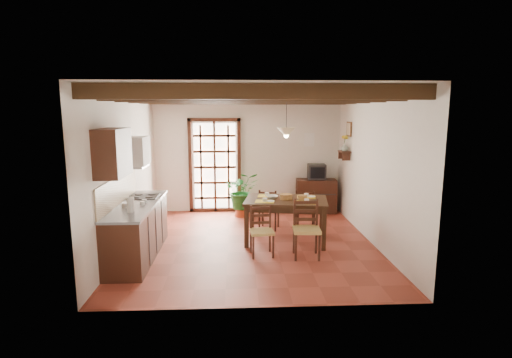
{
  "coord_description": "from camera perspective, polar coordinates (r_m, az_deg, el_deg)",
  "views": [
    {
      "loc": [
        -0.27,
        -7.18,
        2.46
      ],
      "look_at": [
        0.1,
        0.4,
        1.15
      ],
      "focal_mm": 28.0,
      "sensor_mm": 36.0,
      "label": 1
    }
  ],
  "objects": [
    {
      "name": "french_door",
      "position": [
        9.73,
        -5.9,
        2.15
      ],
      "size": [
        1.26,
        0.11,
        2.32
      ],
      "color": "white",
      "rests_on": "ground_plane"
    },
    {
      "name": "chair_far_right",
      "position": [
        8.36,
        7.05,
        -5.46
      ],
      "size": [
        0.49,
        0.47,
        0.86
      ],
      "rotation": [
        0.0,
        0.0,
        2.87
      ],
      "color": "tan",
      "rests_on": "ground_plane"
    },
    {
      "name": "kitchen_counter",
      "position": [
        7.08,
        -16.57,
        -6.92
      ],
      "size": [
        0.64,
        2.25,
        1.38
      ],
      "color": "#331910",
      "rests_on": "ground_plane"
    },
    {
      "name": "chair_near_right",
      "position": [
        6.87,
        7.19,
        -8.57
      ],
      "size": [
        0.47,
        0.45,
        0.97
      ],
      "rotation": [
        0.0,
        0.0,
        -0.06
      ],
      "color": "tan",
      "rests_on": "ground_plane"
    },
    {
      "name": "ceiling_beams",
      "position": [
        7.19,
        -0.65,
        11.62
      ],
      "size": [
        4.5,
        4.34,
        0.2
      ],
      "color": "black",
      "rests_on": "room_shell"
    },
    {
      "name": "table_bowl",
      "position": [
        7.54,
        2.28,
        -2.56
      ],
      "size": [
        0.26,
        0.26,
        0.05
      ],
      "primitive_type": "imported",
      "rotation": [
        0.0,
        0.0,
        0.23
      ],
      "color": "white",
      "rests_on": "dining_table"
    },
    {
      "name": "room_shell",
      "position": [
        7.22,
        -0.64,
        4.67
      ],
      "size": [
        4.52,
        5.02,
        2.81
      ],
      "color": "silver",
      "rests_on": "ground_plane"
    },
    {
      "name": "pendant_lamp",
      "position": [
        7.41,
        4.34,
        6.81
      ],
      "size": [
        0.36,
        0.36,
        0.84
      ],
      "color": "black",
      "rests_on": "room_shell"
    },
    {
      "name": "sideboard",
      "position": [
        9.82,
        8.56,
        -2.4
      ],
      "size": [
        0.98,
        0.5,
        0.81
      ],
      "primitive_type": "cube",
      "rotation": [
        0.0,
        0.0,
        -0.07
      ],
      "color": "#331910",
      "rests_on": "ground_plane"
    },
    {
      "name": "plant_pot",
      "position": [
        9.42,
        -1.98,
        -4.66
      ],
      "size": [
        0.37,
        0.37,
        0.23
      ],
      "primitive_type": "cone",
      "color": "#943215",
      "rests_on": "ground_plane"
    },
    {
      "name": "counter_items",
      "position": [
        7.04,
        -16.59,
        -2.92
      ],
      "size": [
        0.5,
        1.43,
        0.25
      ],
      "color": "black",
      "rests_on": "kitchen_counter"
    },
    {
      "name": "chair_near_left",
      "position": [
        6.91,
        0.82,
        -8.72
      ],
      "size": [
        0.42,
        0.41,
        0.85
      ],
      "rotation": [
        0.0,
        0.0,
        0.09
      ],
      "color": "tan",
      "rests_on": "ground_plane"
    },
    {
      "name": "ground_plane",
      "position": [
        7.6,
        -0.61,
        -9.1
      ],
      "size": [
        5.0,
        5.0,
        0.0
      ],
      "primitive_type": "plane",
      "color": "maroon"
    },
    {
      "name": "dining_table",
      "position": [
        7.51,
        4.3,
        -3.68
      ],
      "size": [
        1.65,
        1.2,
        0.82
      ],
      "rotation": [
        0.0,
        0.0,
        -0.16
      ],
      "color": "#321D10",
      "rests_on": "ground_plane"
    },
    {
      "name": "shelf_vase",
      "position": [
        9.14,
        12.54,
        4.47
      ],
      "size": [
        0.15,
        0.15,
        0.15
      ],
      "primitive_type": "imported",
      "color": "#B2BFB2",
      "rests_on": "wall_shelf"
    },
    {
      "name": "table_setting",
      "position": [
        7.46,
        4.32,
        -2.13
      ],
      "size": [
        1.1,
        0.73,
        0.1
      ],
      "rotation": [
        0.0,
        0.0,
        -0.16
      ],
      "color": "gold",
      "rests_on": "dining_table"
    },
    {
      "name": "chair_far_left",
      "position": [
        8.39,
        1.86,
        -5.37
      ],
      "size": [
        0.48,
        0.47,
        0.85
      ],
      "rotation": [
        0.0,
        0.0,
        2.85
      ],
      "color": "tan",
      "rests_on": "ground_plane"
    },
    {
      "name": "range_hood",
      "position": [
        7.39,
        -16.76,
        3.74
      ],
      "size": [
        0.38,
        0.6,
        0.54
      ],
      "color": "white",
      "rests_on": "room_shell"
    },
    {
      "name": "wall_shelf",
      "position": [
        9.16,
        12.51,
        3.61
      ],
      "size": [
        0.2,
        0.42,
        0.2
      ],
      "color": "#331910",
      "rests_on": "room_shell"
    },
    {
      "name": "potted_plant",
      "position": [
        9.32,
        -2.0,
        -1.92
      ],
      "size": [
        2.24,
        1.99,
        2.26
      ],
      "primitive_type": "imported",
      "rotation": [
        0.0,
        0.0,
        0.13
      ],
      "color": "#144C19",
      "rests_on": "ground_plane"
    },
    {
      "name": "upper_cabinet",
      "position": [
        6.18,
        -19.79,
        3.56
      ],
      "size": [
        0.35,
        0.8,
        0.7
      ],
      "primitive_type": "cube",
      "color": "#331910",
      "rests_on": "room_shell"
    },
    {
      "name": "fuse_box",
      "position": [
        9.85,
        7.6,
        5.57
      ],
      "size": [
        0.25,
        0.03,
        0.32
      ],
      "primitive_type": "cube",
      "color": "white",
      "rests_on": "room_shell"
    },
    {
      "name": "shelf_flowers",
      "position": [
        9.13,
        12.59,
        5.77
      ],
      "size": [
        0.14,
        0.14,
        0.36
      ],
      "color": "gold",
      "rests_on": "shelf_vase"
    },
    {
      "name": "framed_picture",
      "position": [
        9.14,
        13.14,
        6.96
      ],
      "size": [
        0.03,
        0.32,
        0.32
      ],
      "color": "brown",
      "rests_on": "room_shell"
    },
    {
      "name": "crt_tv",
      "position": [
        9.71,
        8.66,
        1.04
      ],
      "size": [
        0.44,
        0.41,
        0.36
      ],
      "rotation": [
        0.0,
        0.0,
        -0.07
      ],
      "color": "black",
      "rests_on": "sideboard"
    }
  ]
}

